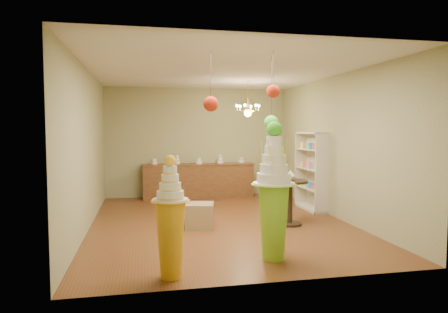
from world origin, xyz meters
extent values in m
plane|color=#5A3218|center=(0.00, 0.00, 0.00)|extent=(6.50, 6.50, 0.00)
plane|color=silver|center=(0.00, 0.00, 3.00)|extent=(6.50, 6.50, 0.00)
cube|color=gray|center=(0.00, 3.25, 1.50)|extent=(5.00, 0.04, 3.00)
cube|color=gray|center=(0.00, -3.25, 1.50)|extent=(5.00, 0.04, 3.00)
cube|color=gray|center=(-2.50, 0.00, 1.50)|extent=(0.04, 6.50, 3.00)
cube|color=gray|center=(2.50, 0.00, 1.50)|extent=(0.04, 6.50, 3.00)
cone|color=#7FC22A|center=(0.34, -2.42, 0.54)|extent=(0.56, 0.56, 1.08)
cylinder|color=silver|center=(0.34, -2.42, 1.10)|extent=(0.76, 0.76, 0.03)
cylinder|color=silver|center=(0.34, -2.42, 1.18)|extent=(0.62, 0.62, 0.13)
cylinder|color=silver|center=(0.34, -2.42, 1.31)|extent=(0.51, 0.51, 0.13)
cylinder|color=silver|center=(0.34, -2.42, 1.45)|extent=(0.42, 0.42, 0.13)
cylinder|color=silver|center=(0.34, -2.42, 1.58)|extent=(0.34, 0.34, 0.13)
cylinder|color=silver|center=(0.34, -2.42, 1.71)|extent=(0.28, 0.28, 0.13)
sphere|color=green|center=(0.34, -2.42, 1.87)|extent=(0.22, 0.22, 0.22)
cone|color=gold|center=(-1.16, -2.85, 0.49)|extent=(0.41, 0.41, 0.98)
cylinder|color=silver|center=(-1.16, -2.85, 0.99)|extent=(0.49, 0.49, 0.03)
cylinder|color=silver|center=(-1.16, -2.85, 1.06)|extent=(0.37, 0.37, 0.10)
cylinder|color=silver|center=(-1.16, -2.85, 1.16)|extent=(0.29, 0.29, 0.10)
cylinder|color=silver|center=(-1.16, -2.85, 1.26)|extent=(0.24, 0.24, 0.10)
cylinder|color=silver|center=(-1.16, -2.85, 1.37)|extent=(0.19, 0.19, 0.10)
sphere|color=yellow|center=(-1.16, -2.85, 1.48)|extent=(0.15, 0.15, 0.15)
cube|color=olive|center=(-0.44, -0.40, 0.23)|extent=(0.61, 0.61, 0.47)
cube|color=brown|center=(0.00, 2.97, 0.45)|extent=(3.00, 0.50, 0.90)
cube|color=brown|center=(0.00, 2.97, 0.91)|extent=(3.04, 0.54, 0.03)
cylinder|color=silver|center=(-1.20, 2.97, 1.00)|extent=(0.18, 0.18, 0.16)
cylinder|color=silver|center=(-0.60, 2.97, 1.04)|extent=(0.18, 0.18, 0.24)
cylinder|color=silver|center=(0.00, 2.97, 1.00)|extent=(0.18, 0.18, 0.16)
cylinder|color=silver|center=(0.60, 2.97, 1.04)|extent=(0.18, 0.18, 0.24)
cylinder|color=silver|center=(1.20, 2.97, 1.00)|extent=(0.18, 0.18, 0.16)
cube|color=beige|center=(2.48, 0.80, 0.90)|extent=(0.04, 1.20, 1.80)
cube|color=beige|center=(2.32, 0.80, 0.50)|extent=(0.30, 1.14, 0.03)
cube|color=beige|center=(2.32, 0.80, 0.95)|extent=(0.30, 1.14, 0.03)
cube|color=beige|center=(2.32, 0.80, 1.40)|extent=(0.30, 1.14, 0.03)
cylinder|color=black|center=(1.32, -0.52, 0.02)|extent=(0.55, 0.55, 0.05)
cylinder|color=black|center=(1.32, -0.52, 0.43)|extent=(0.11, 0.11, 0.86)
cylinder|color=black|center=(1.32, -0.52, 0.86)|extent=(0.83, 0.83, 0.05)
imported|color=beige|center=(1.32, -0.52, 0.98)|extent=(0.24, 0.24, 0.20)
cylinder|color=#382F28|center=(-0.52, -2.14, 2.62)|extent=(0.01, 0.01, 0.77)
sphere|color=red|center=(-0.52, -2.14, 2.23)|extent=(0.22, 0.22, 0.22)
cylinder|color=#382F28|center=(0.51, -1.74, 2.49)|extent=(0.01, 0.01, 1.02)
sphere|color=green|center=(0.51, -1.74, 1.98)|extent=(0.23, 0.23, 0.23)
cylinder|color=#382F28|center=(0.37, -2.26, 2.71)|extent=(0.01, 0.01, 0.58)
sphere|color=red|center=(0.37, -2.26, 2.42)|extent=(0.19, 0.19, 0.19)
cylinder|color=gold|center=(0.96, 1.37, 2.75)|extent=(0.02, 0.02, 0.50)
cylinder|color=gold|center=(0.96, 1.37, 2.45)|extent=(0.10, 0.10, 0.30)
sphere|color=#FFED8C|center=(0.96, 1.37, 2.25)|extent=(0.18, 0.18, 0.18)
camera|label=1|loc=(-1.49, -7.80, 1.88)|focal=32.00mm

